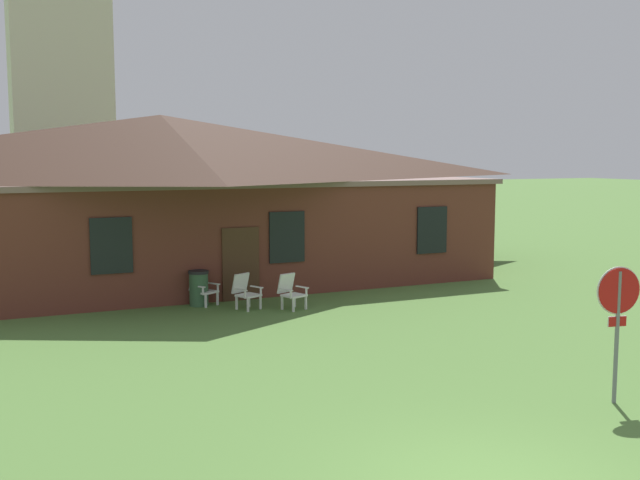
# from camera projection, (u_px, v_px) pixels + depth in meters

# --- Properties ---
(brick_building) EXTENTS (20.88, 10.40, 5.49)m
(brick_building) POSITION_uv_depth(u_px,v_px,m) (162.00, 195.00, 25.14)
(brick_building) COLOR brown
(brick_building) RESTS_ON ground
(dome_tower) EXTENTS (5.18, 5.18, 20.40)m
(dome_tower) POSITION_uv_depth(u_px,v_px,m) (59.00, 53.00, 38.28)
(dome_tower) COLOR beige
(dome_tower) RESTS_ON ground
(stop_sign) EXTENTS (0.79, 0.19, 2.31)m
(stop_sign) POSITION_uv_depth(u_px,v_px,m) (618.00, 308.00, 12.29)
(stop_sign) COLOR slate
(stop_sign) RESTS_ON ground
(lawn_chair_by_porch) EXTENTS (0.83, 0.86, 0.96)m
(lawn_chair_by_porch) POSITION_uv_depth(u_px,v_px,m) (202.00, 287.00, 20.60)
(lawn_chair_by_porch) COLOR white
(lawn_chair_by_porch) RESTS_ON ground
(lawn_chair_near_door) EXTENTS (0.80, 0.84, 0.96)m
(lawn_chair_near_door) POSITION_uv_depth(u_px,v_px,m) (245.00, 291.00, 20.10)
(lawn_chair_near_door) COLOR silver
(lawn_chair_near_door) RESTS_ON ground
(lawn_chair_left_end) EXTENTS (0.77, 0.82, 0.96)m
(lawn_chair_left_end) POSITION_uv_depth(u_px,v_px,m) (291.00, 291.00, 20.09)
(lawn_chair_left_end) COLOR silver
(lawn_chair_left_end) RESTS_ON ground
(trash_bin) EXTENTS (0.56, 0.56, 0.98)m
(trash_bin) POSITION_uv_depth(u_px,v_px,m) (199.00, 288.00, 20.52)
(trash_bin) COLOR #335638
(trash_bin) RESTS_ON ground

